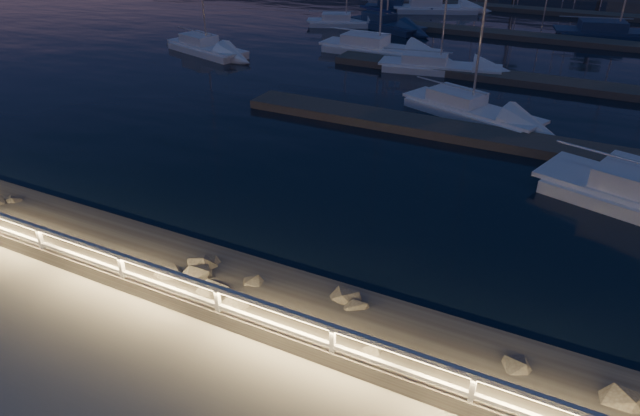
# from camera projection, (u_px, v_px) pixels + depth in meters

# --- Properties ---
(ground) EXTENTS (400.00, 400.00, 0.00)m
(ground) POSITION_uv_depth(u_px,v_px,m) (292.00, 348.00, 12.86)
(ground) COLOR gray
(ground) RESTS_ON ground
(harbor_water) EXTENTS (400.00, 440.00, 0.60)m
(harbor_water) POSITION_uv_depth(u_px,v_px,m) (525.00, 67.00, 37.69)
(harbor_water) COLOR black
(harbor_water) RESTS_ON ground
(guard_rail) EXTENTS (44.11, 0.12, 1.06)m
(guard_rail) POSITION_uv_depth(u_px,v_px,m) (289.00, 321.00, 12.52)
(guard_rail) COLOR silver
(guard_rail) RESTS_ON ground
(riprap) EXTENTS (38.80, 2.18, 1.18)m
(riprap) POSITION_uv_depth(u_px,v_px,m) (511.00, 398.00, 11.70)
(riprap) COLOR #6B665B
(riprap) RESTS_ON ground
(floating_docks) EXTENTS (22.00, 36.00, 0.40)m
(floating_docks) POSITION_uv_depth(u_px,v_px,m) (530.00, 54.00, 38.41)
(floating_docks) COLOR #5E544E
(floating_docks) RESTS_ON ground
(sailboat_a) EXTENTS (7.20, 3.94, 11.89)m
(sailboat_a) POSITION_uv_depth(u_px,v_px,m) (205.00, 47.00, 39.27)
(sailboat_a) COLOR white
(sailboat_a) RESTS_ON ground
(sailboat_b) EXTENTS (7.43, 4.42, 12.27)m
(sailboat_b) POSITION_uv_depth(u_px,v_px,m) (468.00, 108.00, 28.01)
(sailboat_b) COLOR white
(sailboat_b) RESTS_ON ground
(sailboat_e) EXTENTS (7.29, 4.75, 12.21)m
(sailboat_e) POSITION_uv_depth(u_px,v_px,m) (385.00, 23.00, 46.46)
(sailboat_e) COLOR navy
(sailboat_e) RESTS_ON ground
(sailboat_f) EXTENTS (8.34, 2.80, 14.05)m
(sailboat_f) POSITION_uv_depth(u_px,v_px,m) (376.00, 47.00, 38.96)
(sailboat_f) COLOR white
(sailboat_f) RESTS_ON ground
(sailboat_g) EXTENTS (7.59, 3.38, 12.46)m
(sailboat_g) POSITION_uv_depth(u_px,v_px,m) (437.00, 65.00, 35.07)
(sailboat_g) COLOR white
(sailboat_g) RESTS_ON ground
(sailboat_i) EXTENTS (6.56, 3.23, 10.82)m
(sailboat_i) POSITION_uv_depth(u_px,v_px,m) (397.00, 7.00, 53.51)
(sailboat_i) COLOR navy
(sailboat_i) RESTS_ON ground
(sailboat_j) EXTENTS (6.66, 4.15, 11.05)m
(sailboat_j) POSITION_uv_depth(u_px,v_px,m) (344.00, 21.00, 47.46)
(sailboat_j) COLOR white
(sailboat_j) RESTS_ON ground
(sailboat_k) EXTENTS (9.41, 4.77, 15.38)m
(sailboat_k) POSITION_uv_depth(u_px,v_px,m) (614.00, 32.00, 43.30)
(sailboat_k) COLOR navy
(sailboat_k) RESTS_ON ground
(sailboat_n) EXTENTS (8.11, 5.22, 13.50)m
(sailboat_n) POSITION_uv_depth(u_px,v_px,m) (434.00, 7.00, 53.01)
(sailboat_n) COLOR white
(sailboat_n) RESTS_ON ground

